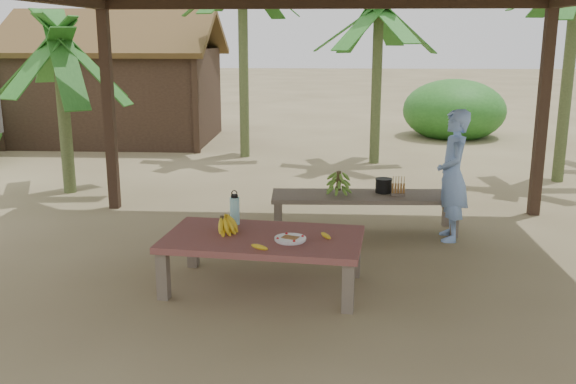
# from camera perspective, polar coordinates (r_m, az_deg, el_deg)

# --- Properties ---
(ground) EXTENTS (80.00, 80.00, 0.00)m
(ground) POSITION_cam_1_polar(r_m,az_deg,el_deg) (6.43, 2.64, -7.15)
(ground) COLOR brown
(ground) RESTS_ON ground
(work_table) EXTENTS (1.90, 1.20, 0.50)m
(work_table) POSITION_cam_1_polar(r_m,az_deg,el_deg) (5.92, -2.22, -4.53)
(work_table) COLOR brown
(work_table) RESTS_ON ground
(bench) EXTENTS (2.22, 0.69, 0.45)m
(bench) POSITION_cam_1_polar(r_m,az_deg,el_deg) (7.68, 6.81, -0.62)
(bench) COLOR brown
(bench) RESTS_ON ground
(ripe_banana_bunch) EXTENTS (0.34, 0.31, 0.17)m
(ripe_banana_bunch) POSITION_cam_1_polar(r_m,az_deg,el_deg) (6.01, -5.88, -2.79)
(ripe_banana_bunch) COLOR yellow
(ripe_banana_bunch) RESTS_ON work_table
(plate) EXTENTS (0.29, 0.29, 0.04)m
(plate) POSITION_cam_1_polar(r_m,az_deg,el_deg) (5.75, 0.20, -4.21)
(plate) COLOR white
(plate) RESTS_ON work_table
(loose_banana_front) EXTENTS (0.16, 0.10, 0.04)m
(loose_banana_front) POSITION_cam_1_polar(r_m,az_deg,el_deg) (5.53, -2.54, -4.91)
(loose_banana_front) COLOR yellow
(loose_banana_front) RESTS_ON work_table
(loose_banana_side) EXTENTS (0.11, 0.14, 0.04)m
(loose_banana_side) POSITION_cam_1_polar(r_m,az_deg,el_deg) (5.84, 3.39, -3.90)
(loose_banana_side) COLOR yellow
(loose_banana_side) RESTS_ON work_table
(water_flask) EXTENTS (0.09, 0.09, 0.34)m
(water_flask) POSITION_cam_1_polar(r_m,az_deg,el_deg) (6.24, -4.76, -1.59)
(water_flask) COLOR #41C4CD
(water_flask) RESTS_ON work_table
(green_banana_stalk) EXTENTS (0.27, 0.27, 0.30)m
(green_banana_stalk) POSITION_cam_1_polar(r_m,az_deg,el_deg) (7.61, 4.52, 0.87)
(green_banana_stalk) COLOR #598C2D
(green_banana_stalk) RESTS_ON bench
(cooking_pot) EXTENTS (0.19, 0.19, 0.16)m
(cooking_pot) POSITION_cam_1_polar(r_m,az_deg,el_deg) (7.78, 8.49, 0.54)
(cooking_pot) COLOR black
(cooking_pot) RESTS_ON bench
(skewer_rack) EXTENTS (0.18, 0.09, 0.24)m
(skewer_rack) POSITION_cam_1_polar(r_m,az_deg,el_deg) (7.64, 9.78, 0.55)
(skewer_rack) COLOR #A57F47
(skewer_rack) RESTS_ON bench
(woman) EXTENTS (0.37, 0.55, 1.50)m
(woman) POSITION_cam_1_polar(r_m,az_deg,el_deg) (7.47, 14.42, 1.42)
(woman) COLOR #7193D6
(woman) RESTS_ON ground
(hut) EXTENTS (4.40, 3.43, 2.85)m
(hut) POSITION_cam_1_polar(r_m,az_deg,el_deg) (14.78, -14.75, 8.73)
(hut) COLOR black
(hut) RESTS_ON ground
(banana_plant_n) EXTENTS (1.80, 1.80, 3.01)m
(banana_plant_n) POSITION_cam_1_polar(r_m,az_deg,el_deg) (11.72, 8.05, 14.78)
(banana_plant_n) COLOR #596638
(banana_plant_n) RESTS_ON ground
(banana_plant_w) EXTENTS (1.80, 1.80, 2.43)m
(banana_plant_w) POSITION_cam_1_polar(r_m,az_deg,el_deg) (9.90, -19.66, 11.09)
(banana_plant_w) COLOR #596638
(banana_plant_w) RESTS_ON ground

